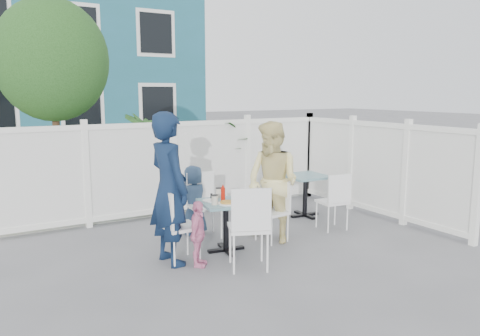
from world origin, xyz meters
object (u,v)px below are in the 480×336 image
main_table (226,213)px  woman (273,182)px  chair_left (175,221)px  boy (194,200)px  man (169,189)px  toddler (198,234)px  chair_back (203,200)px  chair_right (276,206)px  spare_table (305,184)px  chair_near (250,222)px

main_table → woman: size_ratio=0.43×
main_table → chair_left: bearing=-175.5°
chair_left → main_table: bearing=94.0°
woman → boy: size_ratio=1.64×
main_table → man: 0.89m
chair_left → boy: boy is taller
chair_left → toddler: (0.19, -0.25, -0.13)m
chair_back → woman: woman is taller
chair_left → woman: size_ratio=0.54×
chair_right → chair_left: bearing=85.6°
man → toddler: bearing=-147.6°
chair_back → toddler: chair_back is taller
spare_table → woman: bearing=-146.5°
chair_left → toddler: size_ratio=1.13×
chair_left → chair_right: bearing=93.5°
man → woman: man is taller
man → chair_back: bearing=-53.4°
chair_left → boy: 1.20m
chair_left → man: size_ratio=0.49×
chair_left → man: (-0.05, 0.04, 0.40)m
woman → man: bearing=-103.4°
boy → toddler: bearing=68.5°
spare_table → man: 2.96m
chair_right → chair_near: bearing=122.1°
chair_right → man: 1.69m
chair_left → toddler: 0.34m
chair_left → woman: woman is taller
chair_left → chair_right: (1.58, 0.11, -0.04)m
toddler → boy: bearing=15.5°
chair_left → toddler: bearing=36.2°
chair_near → woman: size_ratio=0.60×
chair_left → woman: bearing=93.3°
chair_right → chair_back: size_ratio=0.91×
boy → toddler: size_ratio=1.27×
main_table → chair_left: 0.75m
main_table → chair_right: 0.84m
chair_right → woman: size_ratio=0.50×
chair_right → woman: bearing=90.0°
chair_near → woman: bearing=65.2°
toddler → chair_near: bearing=-94.3°
woman → main_table: bearing=-102.4°
main_table → toddler: size_ratio=0.90×
chair_near → woman: 1.20m
woman → chair_right: bearing=82.8°
chair_near → toddler: 0.66m
chair_left → woman: (1.52, 0.10, 0.31)m
chair_back → toddler: size_ratio=1.15×
man → woman: size_ratio=1.10×
spare_table → chair_left: 2.90m
man → chair_near: bearing=-142.2°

